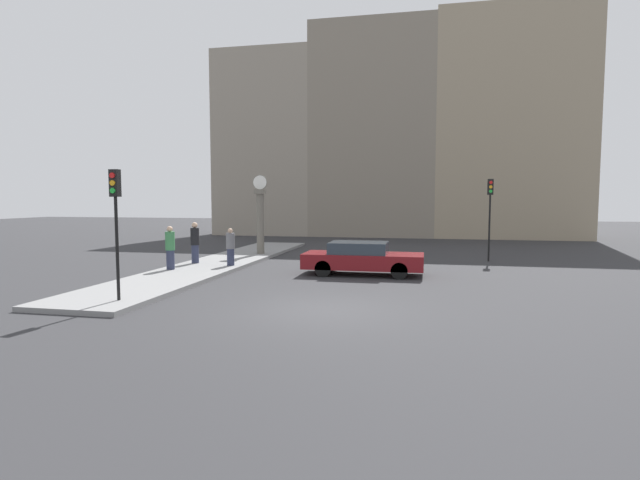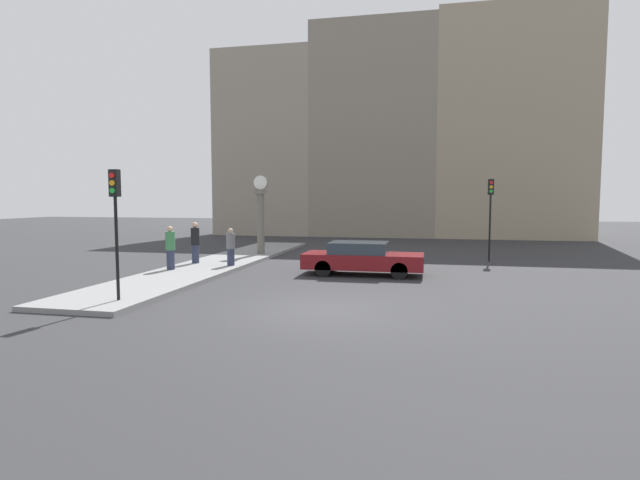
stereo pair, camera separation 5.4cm
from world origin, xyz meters
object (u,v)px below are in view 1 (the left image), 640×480
object	(u,v)px
sedan_car	(362,258)
pedestrian_grey_jacket	(230,247)
traffic_light_far	(490,203)
traffic_light_near	(116,207)
pedestrian_black_jacket	(195,243)
pedestrian_green_hoodie	(170,248)
street_clock	(260,217)

from	to	relation	value
sedan_car	pedestrian_grey_jacket	xyz separation A→B (m)	(-5.75, 0.48, 0.27)
traffic_light_far	pedestrian_grey_jacket	bearing A→B (deg)	-155.51
pedestrian_grey_jacket	traffic_light_near	bearing A→B (deg)	-92.16
traffic_light_far	pedestrian_black_jacket	distance (m)	13.99
pedestrian_black_jacket	pedestrian_green_hoodie	world-z (taller)	pedestrian_black_jacket
traffic_light_far	pedestrian_black_jacket	bearing A→B (deg)	-160.37
sedan_car	traffic_light_far	world-z (taller)	traffic_light_far
traffic_light_far	pedestrian_black_jacket	xyz separation A→B (m)	(-13.07, -4.66, -1.76)
traffic_light_near	pedestrian_grey_jacket	world-z (taller)	traffic_light_near
street_clock	pedestrian_black_jacket	bearing A→B (deg)	-111.09
traffic_light_near	pedestrian_black_jacket	bearing A→B (deg)	101.10
sedan_car	traffic_light_far	size ratio (longest dim) A/B	1.19
traffic_light_near	pedestrian_green_hoodie	world-z (taller)	traffic_light_near
sedan_car	street_clock	xyz separation A→B (m)	(-5.99, 5.15, 1.40)
traffic_light_far	street_clock	bearing A→B (deg)	-177.83
pedestrian_grey_jacket	traffic_light_far	bearing A→B (deg)	24.49
sedan_car	traffic_light_near	size ratio (longest dim) A/B	1.28
street_clock	pedestrian_green_hoodie	bearing A→B (deg)	-104.97
pedestrian_grey_jacket	pedestrian_black_jacket	size ratio (longest dim) A/B	0.88
traffic_light_near	pedestrian_grey_jacket	bearing A→B (deg)	87.84
street_clock	pedestrian_grey_jacket	xyz separation A→B (m)	(0.23, -4.67, -1.13)
sedan_car	street_clock	bearing A→B (deg)	139.28
pedestrian_green_hoodie	traffic_light_near	bearing A→B (deg)	-74.59
pedestrian_black_jacket	pedestrian_green_hoodie	size ratio (longest dim) A/B	1.03
traffic_light_near	street_clock	xyz separation A→B (m)	(0.05, 12.27, -0.71)
traffic_light_far	pedestrian_black_jacket	world-z (taller)	traffic_light_far
traffic_light_far	traffic_light_near	bearing A→B (deg)	-132.13
sedan_car	pedestrian_green_hoodie	xyz separation A→B (m)	(-7.68, -1.18, 0.36)
sedan_car	street_clock	world-z (taller)	street_clock
traffic_light_near	pedestrian_black_jacket	size ratio (longest dim) A/B	2.02
traffic_light_far	pedestrian_green_hoodie	size ratio (longest dim) A/B	2.25
pedestrian_grey_jacket	pedestrian_black_jacket	world-z (taller)	pedestrian_black_jacket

